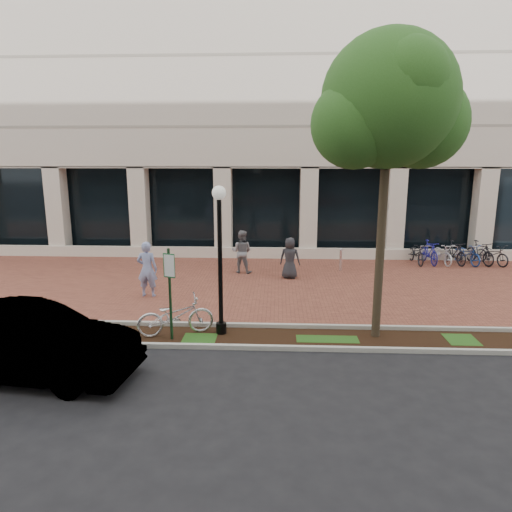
{
  "coord_description": "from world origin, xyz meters",
  "views": [
    {
      "loc": [
        0.56,
        -16.48,
        4.63
      ],
      "look_at": [
        -0.19,
        -0.8,
        1.24
      ],
      "focal_mm": 32.0,
      "sensor_mm": 36.0,
      "label": 1
    }
  ],
  "objects_px": {
    "lamppost": "(220,252)",
    "pedestrian_left": "(147,269)",
    "pedestrian_right": "(290,258)",
    "bike_rack_cluster": "(454,253)",
    "sedan_near_curb": "(27,343)",
    "street_tree": "(390,109)",
    "pedestrian_mid": "(242,252)",
    "locked_bicycle": "(176,316)",
    "bollard": "(341,259)",
    "parking_sign": "(170,283)"
  },
  "relations": [
    {
      "from": "locked_bicycle",
      "to": "pedestrian_left",
      "type": "bearing_deg",
      "value": 6.94
    },
    {
      "from": "parking_sign",
      "to": "lamppost",
      "type": "relative_size",
      "value": 0.61
    },
    {
      "from": "locked_bicycle",
      "to": "street_tree",
      "type": "bearing_deg",
      "value": -107.78
    },
    {
      "from": "pedestrian_left",
      "to": "bollard",
      "type": "distance_m",
      "value": 8.02
    },
    {
      "from": "parking_sign",
      "to": "pedestrian_left",
      "type": "bearing_deg",
      "value": 135.78
    },
    {
      "from": "bike_rack_cluster",
      "to": "locked_bicycle",
      "type": "bearing_deg",
      "value": -149.25
    },
    {
      "from": "street_tree",
      "to": "pedestrian_mid",
      "type": "height_order",
      "value": "street_tree"
    },
    {
      "from": "bollard",
      "to": "pedestrian_left",
      "type": "bearing_deg",
      "value": -151.18
    },
    {
      "from": "pedestrian_mid",
      "to": "pedestrian_right",
      "type": "xyz_separation_m",
      "value": [
        1.95,
        -0.8,
        -0.07
      ]
    },
    {
      "from": "sedan_near_curb",
      "to": "locked_bicycle",
      "type": "bearing_deg",
      "value": -39.52
    },
    {
      "from": "parking_sign",
      "to": "pedestrian_right",
      "type": "xyz_separation_m",
      "value": [
        3.21,
        6.36,
        -0.73
      ]
    },
    {
      "from": "lamppost",
      "to": "locked_bicycle",
      "type": "height_order",
      "value": "lamppost"
    },
    {
      "from": "pedestrian_left",
      "to": "pedestrian_mid",
      "type": "relative_size",
      "value": 1.08
    },
    {
      "from": "pedestrian_left",
      "to": "pedestrian_right",
      "type": "height_order",
      "value": "pedestrian_left"
    },
    {
      "from": "parking_sign",
      "to": "locked_bicycle",
      "type": "xyz_separation_m",
      "value": [
        0.04,
        0.35,
        -1.01
      ]
    },
    {
      "from": "pedestrian_right",
      "to": "sedan_near_curb",
      "type": "height_order",
      "value": "pedestrian_right"
    },
    {
      "from": "pedestrian_left",
      "to": "pedestrian_right",
      "type": "relative_size",
      "value": 1.17
    },
    {
      "from": "lamppost",
      "to": "pedestrian_right",
      "type": "xyz_separation_m",
      "value": [
        1.98,
        5.86,
        -1.43
      ]
    },
    {
      "from": "pedestrian_left",
      "to": "locked_bicycle",
      "type": "bearing_deg",
      "value": 119.72
    },
    {
      "from": "lamppost",
      "to": "street_tree",
      "type": "xyz_separation_m",
      "value": [
        4.16,
        0.04,
        3.52
      ]
    },
    {
      "from": "bollard",
      "to": "sedan_near_curb",
      "type": "bearing_deg",
      "value": -129.11
    },
    {
      "from": "lamppost",
      "to": "pedestrian_left",
      "type": "relative_size",
      "value": 2.08
    },
    {
      "from": "pedestrian_mid",
      "to": "bollard",
      "type": "distance_m",
      "value": 4.13
    },
    {
      "from": "parking_sign",
      "to": "locked_bicycle",
      "type": "bearing_deg",
      "value": 105.3
    },
    {
      "from": "parking_sign",
      "to": "pedestrian_right",
      "type": "height_order",
      "value": "parking_sign"
    },
    {
      "from": "locked_bicycle",
      "to": "sedan_near_curb",
      "type": "relative_size",
      "value": 0.43
    },
    {
      "from": "pedestrian_left",
      "to": "pedestrian_mid",
      "type": "distance_m",
      "value": 4.5
    },
    {
      "from": "pedestrian_right",
      "to": "sedan_near_curb",
      "type": "xyz_separation_m",
      "value": [
        -5.8,
        -8.52,
        -0.04
      ]
    },
    {
      "from": "street_tree",
      "to": "locked_bicycle",
      "type": "distance_m",
      "value": 7.48
    },
    {
      "from": "pedestrian_mid",
      "to": "sedan_near_curb",
      "type": "bearing_deg",
      "value": 79.76
    },
    {
      "from": "pedestrian_left",
      "to": "pedestrian_right",
      "type": "xyz_separation_m",
      "value": [
        4.88,
        2.61,
        -0.14
      ]
    },
    {
      "from": "pedestrian_right",
      "to": "bike_rack_cluster",
      "type": "xyz_separation_m",
      "value": [
        7.36,
        2.79,
        -0.32
      ]
    },
    {
      "from": "parking_sign",
      "to": "street_tree",
      "type": "height_order",
      "value": "street_tree"
    },
    {
      "from": "parking_sign",
      "to": "lamppost",
      "type": "height_order",
      "value": "lamppost"
    },
    {
      "from": "parking_sign",
      "to": "pedestrian_right",
      "type": "distance_m",
      "value": 7.16
    },
    {
      "from": "street_tree",
      "to": "pedestrian_right",
      "type": "xyz_separation_m",
      "value": [
        -2.18,
        5.82,
        -4.95
      ]
    },
    {
      "from": "pedestrian_left",
      "to": "bike_rack_cluster",
      "type": "relative_size",
      "value": 0.44
    },
    {
      "from": "bollard",
      "to": "bike_rack_cluster",
      "type": "xyz_separation_m",
      "value": [
        5.21,
        1.55,
        -0.01
      ]
    },
    {
      "from": "parking_sign",
      "to": "bike_rack_cluster",
      "type": "relative_size",
      "value": 0.57
    },
    {
      "from": "locked_bicycle",
      "to": "lamppost",
      "type": "bearing_deg",
      "value": -102.64
    },
    {
      "from": "bike_rack_cluster",
      "to": "sedan_near_curb",
      "type": "height_order",
      "value": "sedan_near_curb"
    },
    {
      "from": "locked_bicycle",
      "to": "bollard",
      "type": "xyz_separation_m",
      "value": [
        5.31,
        7.25,
        -0.03
      ]
    },
    {
      "from": "parking_sign",
      "to": "pedestrian_right",
      "type": "bearing_deg",
      "value": 85.0
    },
    {
      "from": "locked_bicycle",
      "to": "pedestrian_right",
      "type": "relative_size",
      "value": 1.25
    },
    {
      "from": "pedestrian_right",
      "to": "bike_rack_cluster",
      "type": "relative_size",
      "value": 0.38
    },
    {
      "from": "pedestrian_mid",
      "to": "bike_rack_cluster",
      "type": "relative_size",
      "value": 0.41
    },
    {
      "from": "lamppost",
      "to": "pedestrian_right",
      "type": "bearing_deg",
      "value": 71.33
    },
    {
      "from": "pedestrian_right",
      "to": "sedan_near_curb",
      "type": "distance_m",
      "value": 10.31
    },
    {
      "from": "pedestrian_mid",
      "to": "lamppost",
      "type": "bearing_deg",
      "value": 101.94
    },
    {
      "from": "locked_bicycle",
      "to": "pedestrian_right",
      "type": "xyz_separation_m",
      "value": [
        3.17,
        6.0,
        0.28
      ]
    }
  ]
}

